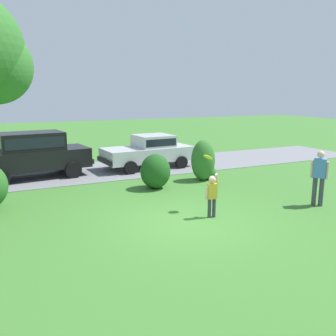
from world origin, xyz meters
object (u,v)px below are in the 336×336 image
object	(u,v)px
child_thrower	(212,193)
adult_onlooker	(319,175)
parked_sedan	(149,150)
frisbee	(208,157)
parked_suv	(32,153)

from	to	relation	value
child_thrower	adult_onlooker	distance (m)	3.64
parked_sedan	frisbee	bearing A→B (deg)	-97.57
adult_onlooker	parked_suv	bearing A→B (deg)	134.26
parked_suv	frisbee	xyz separation A→B (m)	(4.33, -6.74, 0.54)
parked_sedan	adult_onlooker	xyz separation A→B (m)	(2.47, -7.80, 0.13)
child_thrower	adult_onlooker	world-z (taller)	adult_onlooker
child_thrower	parked_suv	bearing A→B (deg)	118.94
frisbee	adult_onlooker	bearing A→B (deg)	-18.92
child_thrower	frisbee	xyz separation A→B (m)	(0.24, 0.66, 0.90)
parked_sedan	adult_onlooker	size ratio (longest dim) A/B	2.59
parked_suv	child_thrower	bearing A→B (deg)	-61.06
parked_suv	frisbee	distance (m)	8.03
parked_suv	child_thrower	size ratio (longest dim) A/B	3.79
child_thrower	frisbee	world-z (taller)	frisbee
parked_suv	frisbee	bearing A→B (deg)	-57.25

